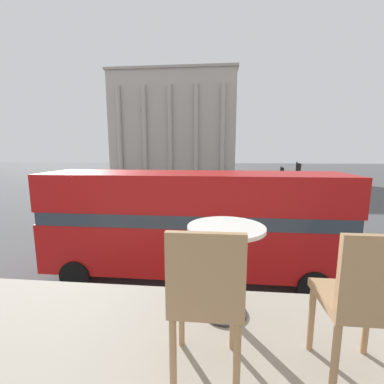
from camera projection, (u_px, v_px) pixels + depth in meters
double_decker_bus at (193, 221)px, 9.58m from camera, size 10.89×2.72×4.09m
cafe_dining_table at (226, 250)px, 2.00m from camera, size 0.60×0.60×0.73m
cafe_chair_0 at (206, 295)px, 1.41m from camera, size 0.40×0.40×0.91m
cafe_chair_1 at (365, 299)px, 1.37m from camera, size 0.40×0.40×0.91m
plaza_building_left at (175, 124)px, 58.01m from camera, size 27.29×12.64×21.58m
traffic_light_near at (272, 209)px, 12.36m from camera, size 0.42×0.24×3.21m
traffic_light_mid at (297, 181)px, 19.32m from camera, size 0.42×0.24×4.05m
traffic_light_far at (281, 178)px, 26.02m from camera, size 0.42×0.24×3.30m
pedestrian_yellow at (292, 189)px, 27.16m from camera, size 0.32×0.32×1.59m
pedestrian_black at (137, 201)px, 20.25m from camera, size 0.32×0.32×1.70m
pedestrian_white at (178, 198)px, 21.76m from camera, size 0.32×0.32×1.59m
pedestrian_olive at (278, 200)px, 20.71m from camera, size 0.32×0.32×1.59m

